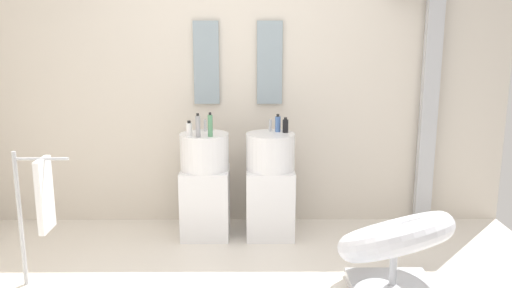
{
  "coord_description": "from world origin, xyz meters",
  "views": [
    {
      "loc": [
        0.13,
        -3.09,
        1.75
      ],
      "look_at": [
        0.15,
        0.55,
        0.95
      ],
      "focal_mm": 37.38,
      "sensor_mm": 36.0,
      "label": 1
    }
  ],
  "objects_px": {
    "soap_bottle_green": "(210,125)",
    "towel_rack": "(41,198)",
    "lounge_chair": "(395,244)",
    "shower_column": "(427,105)",
    "pedestal_sink_right": "(270,185)",
    "pedestal_sink_left": "(205,185)",
    "soap_bottle_grey": "(198,126)",
    "soap_bottle_blue": "(278,124)",
    "soap_bottle_white": "(189,129)",
    "soap_bottle_black": "(285,126)"
  },
  "relations": [
    {
      "from": "pedestal_sink_left",
      "to": "soap_bottle_blue",
      "type": "xyz_separation_m",
      "value": [
        0.61,
        0.08,
        0.51
      ]
    },
    {
      "from": "soap_bottle_blue",
      "to": "soap_bottle_white",
      "type": "height_order",
      "value": "soap_bottle_blue"
    },
    {
      "from": "soap_bottle_green",
      "to": "soap_bottle_grey",
      "type": "height_order",
      "value": "soap_bottle_green"
    },
    {
      "from": "pedestal_sink_right",
      "to": "towel_rack",
      "type": "relative_size",
      "value": 1.04
    },
    {
      "from": "lounge_chair",
      "to": "shower_column",
      "type": "bearing_deg",
      "value": 65.9
    },
    {
      "from": "soap_bottle_green",
      "to": "lounge_chair",
      "type": "bearing_deg",
      "value": -35.36
    },
    {
      "from": "soap_bottle_green",
      "to": "pedestal_sink_left",
      "type": "bearing_deg",
      "value": 118.27
    },
    {
      "from": "soap_bottle_green",
      "to": "towel_rack",
      "type": "bearing_deg",
      "value": -144.3
    },
    {
      "from": "soap_bottle_green",
      "to": "soap_bottle_grey",
      "type": "xyz_separation_m",
      "value": [
        -0.1,
        -0.02,
        -0.0
      ]
    },
    {
      "from": "shower_column",
      "to": "soap_bottle_white",
      "type": "distance_m",
      "value": 2.09
    },
    {
      "from": "soap_bottle_white",
      "to": "pedestal_sink_right",
      "type": "bearing_deg",
      "value": 7.93
    },
    {
      "from": "pedestal_sink_left",
      "to": "soap_bottle_grey",
      "type": "height_order",
      "value": "soap_bottle_grey"
    },
    {
      "from": "shower_column",
      "to": "soap_bottle_black",
      "type": "height_order",
      "value": "shower_column"
    },
    {
      "from": "soap_bottle_white",
      "to": "lounge_chair",
      "type": "bearing_deg",
      "value": -32.65
    },
    {
      "from": "pedestal_sink_right",
      "to": "soap_bottle_white",
      "type": "relative_size",
      "value": 7.88
    },
    {
      "from": "pedestal_sink_left",
      "to": "soap_bottle_green",
      "type": "distance_m",
      "value": 0.55
    },
    {
      "from": "soap_bottle_blue",
      "to": "pedestal_sink_left",
      "type": "bearing_deg",
      "value": -172.13
    },
    {
      "from": "pedestal_sink_right",
      "to": "lounge_chair",
      "type": "height_order",
      "value": "pedestal_sink_right"
    },
    {
      "from": "soap_bottle_white",
      "to": "shower_column",
      "type": "bearing_deg",
      "value": 10.95
    },
    {
      "from": "soap_bottle_green",
      "to": "soap_bottle_blue",
      "type": "height_order",
      "value": "soap_bottle_green"
    },
    {
      "from": "soap_bottle_green",
      "to": "soap_bottle_blue",
      "type": "relative_size",
      "value": 1.32
    },
    {
      "from": "soap_bottle_black",
      "to": "soap_bottle_blue",
      "type": "height_order",
      "value": "soap_bottle_blue"
    },
    {
      "from": "soap_bottle_white",
      "to": "soap_bottle_green",
      "type": "bearing_deg",
      "value": -7.39
    },
    {
      "from": "pedestal_sink_left",
      "to": "soap_bottle_blue",
      "type": "bearing_deg",
      "value": 7.87
    },
    {
      "from": "soap_bottle_grey",
      "to": "soap_bottle_blue",
      "type": "distance_m",
      "value": 0.69
    },
    {
      "from": "pedestal_sink_left",
      "to": "soap_bottle_white",
      "type": "xyz_separation_m",
      "value": [
        -0.11,
        -0.09,
        0.5
      ]
    },
    {
      "from": "pedestal_sink_left",
      "to": "shower_column",
      "type": "bearing_deg",
      "value": 8.92
    },
    {
      "from": "lounge_chair",
      "to": "soap_bottle_black",
      "type": "height_order",
      "value": "soap_bottle_black"
    },
    {
      "from": "soap_bottle_grey",
      "to": "soap_bottle_blue",
      "type": "xyz_separation_m",
      "value": [
        0.65,
        0.22,
        -0.02
      ]
    },
    {
      "from": "soap_bottle_white",
      "to": "soap_bottle_grey",
      "type": "bearing_deg",
      "value": -31.16
    },
    {
      "from": "pedestal_sink_left",
      "to": "soap_bottle_black",
      "type": "distance_m",
      "value": 0.84
    },
    {
      "from": "soap_bottle_black",
      "to": "soap_bottle_grey",
      "type": "distance_m",
      "value": 0.73
    },
    {
      "from": "pedestal_sink_left",
      "to": "soap_bottle_green",
      "type": "relative_size",
      "value": 5.05
    },
    {
      "from": "shower_column",
      "to": "soap_bottle_grey",
      "type": "relative_size",
      "value": 10.64
    },
    {
      "from": "pedestal_sink_right",
      "to": "soap_bottle_black",
      "type": "bearing_deg",
      "value": 20.92
    },
    {
      "from": "towel_rack",
      "to": "soap_bottle_white",
      "type": "distance_m",
      "value": 1.26
    },
    {
      "from": "shower_column",
      "to": "towel_rack",
      "type": "height_order",
      "value": "shower_column"
    },
    {
      "from": "soap_bottle_green",
      "to": "soap_bottle_black",
      "type": "bearing_deg",
      "value": 14.81
    },
    {
      "from": "towel_rack",
      "to": "pedestal_sink_right",
      "type": "bearing_deg",
      "value": 29.6
    },
    {
      "from": "pedestal_sink_left",
      "to": "pedestal_sink_right",
      "type": "xyz_separation_m",
      "value": [
        0.55,
        0.0,
        0.0
      ]
    },
    {
      "from": "towel_rack",
      "to": "soap_bottle_white",
      "type": "xyz_separation_m",
      "value": [
        0.91,
        0.8,
        0.32
      ]
    },
    {
      "from": "pedestal_sink_left",
      "to": "soap_bottle_black",
      "type": "height_order",
      "value": "soap_bottle_black"
    },
    {
      "from": "towel_rack",
      "to": "soap_bottle_blue",
      "type": "relative_size",
      "value": 6.38
    },
    {
      "from": "soap_bottle_blue",
      "to": "soap_bottle_black",
      "type": "bearing_deg",
      "value": -30.75
    },
    {
      "from": "lounge_chair",
      "to": "soap_bottle_grey",
      "type": "relative_size",
      "value": 5.7
    },
    {
      "from": "soap_bottle_black",
      "to": "soap_bottle_white",
      "type": "relative_size",
      "value": 1.02
    },
    {
      "from": "pedestal_sink_left",
      "to": "soap_bottle_blue",
      "type": "height_order",
      "value": "soap_bottle_blue"
    },
    {
      "from": "soap_bottle_grey",
      "to": "soap_bottle_white",
      "type": "height_order",
      "value": "soap_bottle_grey"
    },
    {
      "from": "pedestal_sink_right",
      "to": "soap_bottle_green",
      "type": "distance_m",
      "value": 0.73
    },
    {
      "from": "shower_column",
      "to": "lounge_chair",
      "type": "distance_m",
      "value": 1.63
    }
  ]
}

